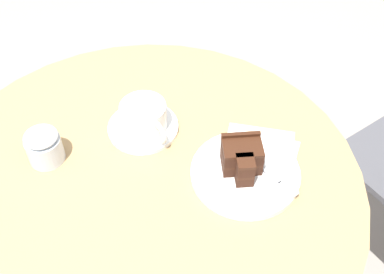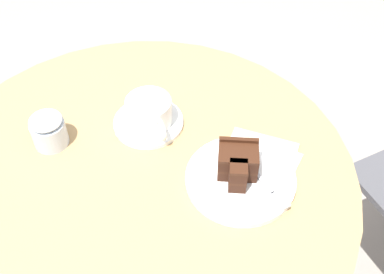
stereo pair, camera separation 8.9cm
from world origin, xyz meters
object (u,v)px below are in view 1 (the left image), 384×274
coffee_cup (144,116)px  napkin (257,156)px  teaspoon (131,141)px  cake_slice (242,157)px  cake_plate (245,173)px  fork (271,176)px  saucer (143,127)px  sugar_pot (44,146)px

coffee_cup → napkin: (0.18, 0.13, -0.04)m
teaspoon → cake_slice: (0.18, 0.13, 0.03)m
teaspoon → cake_plate: 0.23m
cake_plate → fork: 0.05m
fork → napkin: 0.06m
fork → saucer: bearing=-156.4°
coffee_cup → cake_slice: size_ratio=1.31×
saucer → teaspoon: 0.05m
sugar_pot → cake_plate: bearing=47.8°
cake_plate → fork: size_ratio=1.28×
napkin → fork: bearing=-18.0°
cake_plate → napkin: 0.05m
sugar_pot → cake_slice: bearing=49.1°
saucer → coffee_cup: bearing=26.1°
cake_plate → fork: (0.04, 0.03, 0.01)m
cake_plate → coffee_cup: bearing=-157.0°
saucer → cake_plate: (0.21, 0.09, 0.00)m
cake_plate → sugar_pot: sugar_pot is taller
teaspoon → fork: size_ratio=0.54×
cake_plate → cake_slice: 0.04m
cake_slice → napkin: size_ratio=0.45×
sugar_pot → teaspoon: bearing=66.5°
coffee_cup → saucer: bearing=-153.9°
teaspoon → cake_plate: (0.19, 0.13, -0.00)m
saucer → coffee_cup: (0.00, 0.00, 0.03)m
saucer → coffee_cup: coffee_cup is taller
coffee_cup → fork: size_ratio=0.78×
sugar_pot → fork: bearing=46.7°
saucer → cake_slice: bearing=24.0°
fork → coffee_cup: bearing=-156.4°
saucer → teaspoon: (0.02, -0.04, 0.01)m
teaspoon → cake_slice: cake_slice is taller
coffee_cup → cake_plate: bearing=23.0°
teaspoon → napkin: (0.17, 0.18, -0.01)m
fork → napkin: bearing=160.0°
saucer → napkin: size_ratio=0.68×
saucer → fork: fork is taller
teaspoon → napkin: size_ratio=0.41×
teaspoon → sugar_pot: bearing=11.5°
teaspoon → fork: fork is taller
cake_plate → napkin: (-0.02, 0.05, -0.00)m
coffee_cup → fork: 0.27m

